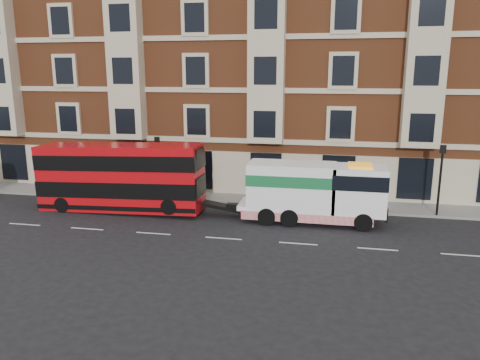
# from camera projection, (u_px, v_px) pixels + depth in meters

# --- Properties ---
(ground) EXTENTS (120.00, 120.00, 0.00)m
(ground) POSITION_uv_depth(u_px,v_px,m) (224.00, 238.00, 25.13)
(ground) COLOR black
(ground) RESTS_ON ground
(sidewalk) EXTENTS (90.00, 3.00, 0.15)m
(sidewalk) POSITION_uv_depth(u_px,v_px,m) (248.00, 200.00, 32.28)
(sidewalk) COLOR slate
(sidewalk) RESTS_ON ground
(victorian_terrace) EXTENTS (45.00, 12.00, 20.40)m
(victorian_terrace) POSITION_uv_depth(u_px,v_px,m) (272.00, 55.00, 37.08)
(victorian_terrace) COLOR brown
(victorian_terrace) RESTS_ON ground
(lamp_post_west) EXTENTS (0.35, 0.15, 4.35)m
(lamp_post_west) POSITION_uv_depth(u_px,v_px,m) (158.00, 164.00, 31.59)
(lamp_post_west) COLOR black
(lamp_post_west) RESTS_ON sidewalk
(lamp_post_east) EXTENTS (0.35, 0.15, 4.35)m
(lamp_post_east) POSITION_uv_depth(u_px,v_px,m) (440.00, 175.00, 28.16)
(lamp_post_east) COLOR black
(lamp_post_east) RESTS_ON sidewalk
(double_decker_bus) EXTENTS (10.58, 2.43, 4.28)m
(double_decker_bus) POSITION_uv_depth(u_px,v_px,m) (120.00, 176.00, 29.66)
(double_decker_bus) COLOR red
(double_decker_bus) RESTS_ON ground
(tow_truck) EXTENTS (8.47, 2.50, 3.53)m
(tow_truck) POSITION_uv_depth(u_px,v_px,m) (312.00, 192.00, 27.45)
(tow_truck) COLOR white
(tow_truck) RESTS_ON ground
(pedestrian) EXTENTS (0.79, 0.77, 1.84)m
(pedestrian) POSITION_uv_depth(u_px,v_px,m) (91.00, 180.00, 34.07)
(pedestrian) COLOR #17262E
(pedestrian) RESTS_ON sidewalk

